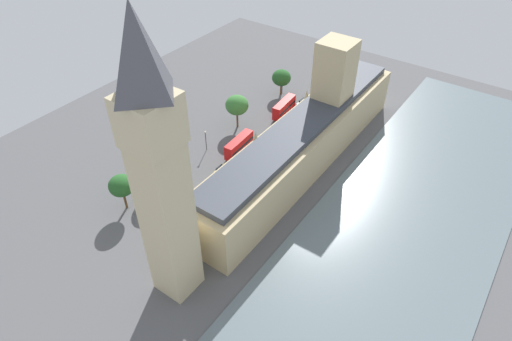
% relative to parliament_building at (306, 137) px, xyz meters
% --- Properties ---
extents(ground_plane, '(149.45, 149.45, 0.00)m').
position_rel_parliament_building_xyz_m(ground_plane, '(1.99, 1.87, -7.79)').
color(ground_plane, '#565659').
extents(river_thames, '(39.63, 134.51, 0.25)m').
position_rel_parliament_building_xyz_m(river_thames, '(-30.80, 1.87, -7.66)').
color(river_thames, slate).
rests_on(river_thames, ground).
extents(parliament_building, '(13.47, 79.45, 29.15)m').
position_rel_parliament_building_xyz_m(parliament_building, '(0.00, 0.00, 0.00)').
color(parliament_building, tan).
rests_on(parliament_building, ground).
extents(clock_tower, '(8.05, 8.05, 56.57)m').
position_rel_parliament_building_xyz_m(clock_tower, '(0.23, 48.37, 21.48)').
color(clock_tower, '#CCBA8E').
rests_on(clock_tower, ground).
extents(car_black_corner, '(1.92, 4.81, 1.74)m').
position_rel_parliament_building_xyz_m(car_black_corner, '(15.17, -24.59, -6.90)').
color(car_black_corner, black).
rests_on(car_black_corner, ground).
extents(double_decker_bus_by_river_gate, '(3.34, 10.66, 4.75)m').
position_rel_parliament_building_xyz_m(double_decker_bus_by_river_gate, '(16.86, -16.16, -5.15)').
color(double_decker_bus_by_river_gate, red).
rests_on(double_decker_bus_by_river_gate, ground).
extents(car_blue_leading, '(2.10, 4.52, 1.74)m').
position_rel_parliament_building_xyz_m(car_blue_leading, '(14.33, -5.57, -6.90)').
color(car_blue_leading, navy).
rests_on(car_blue_leading, ground).
extents(double_decker_bus_trailing, '(3.10, 10.62, 4.75)m').
position_rel_parliament_building_xyz_m(double_decker_bus_trailing, '(16.32, 7.34, -5.15)').
color(double_decker_bus_trailing, red).
rests_on(double_decker_bus_trailing, ground).
extents(car_yellow_cab_kerbside, '(1.91, 4.50, 1.74)m').
position_rel_parliament_building_xyz_m(car_yellow_cab_kerbside, '(15.07, 16.68, -6.90)').
color(car_yellow_cab_kerbside, gold).
rests_on(car_yellow_cab_kerbside, ground).
extents(car_white_under_trees, '(2.04, 4.36, 1.74)m').
position_rel_parliament_building_xyz_m(car_white_under_trees, '(13.13, 29.38, -6.90)').
color(car_white_under_trees, silver).
rests_on(car_white_under_trees, ground).
extents(pedestrian_far_end, '(0.61, 0.53, 1.49)m').
position_rel_parliament_building_xyz_m(pedestrian_far_end, '(8.87, 30.77, -7.12)').
color(pedestrian_far_end, navy).
rests_on(pedestrian_far_end, ground).
extents(pedestrian_midblock, '(0.66, 0.59, 1.59)m').
position_rel_parliament_building_xyz_m(pedestrian_midblock, '(8.96, 14.22, -7.07)').
color(pedestrian_midblock, gray).
rests_on(pedestrian_midblock, ground).
extents(plane_tree_opposite_hall, '(6.64, 6.64, 10.15)m').
position_rel_parliament_building_xyz_m(plane_tree_opposite_hall, '(24.51, -2.70, -0.49)').
color(plane_tree_opposite_hall, brown).
rests_on(plane_tree_opposite_hall, ground).
extents(plane_tree_near_tower, '(6.97, 6.97, 10.61)m').
position_rel_parliament_building_xyz_m(plane_tree_near_tower, '(23.96, 28.93, -0.16)').
color(plane_tree_near_tower, brown).
rests_on(plane_tree_near_tower, ground).
extents(plane_tree_slot_10, '(5.85, 5.85, 9.45)m').
position_rel_parliament_building_xyz_m(plane_tree_slot_10, '(25.11, 39.79, -0.86)').
color(plane_tree_slot_10, brown).
rests_on(plane_tree_slot_10, ground).
extents(plane_tree_slot_11, '(6.11, 6.11, 8.54)m').
position_rel_parliament_building_xyz_m(plane_tree_slot_11, '(24.47, -26.22, -1.87)').
color(plane_tree_slot_11, brown).
rests_on(plane_tree_slot_11, ground).
extents(street_lamp_slot_12, '(0.56, 0.56, 6.86)m').
position_rel_parliament_building_xyz_m(street_lamp_slot_12, '(24.47, -26.98, -3.05)').
color(street_lamp_slot_12, black).
rests_on(street_lamp_slot_12, ground).
extents(street_lamp_slot_13, '(0.56, 0.56, 6.14)m').
position_rel_parliament_building_xyz_m(street_lamp_slot_13, '(24.56, 11.40, -3.48)').
color(street_lamp_slot_13, black).
rests_on(street_lamp_slot_13, ground).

